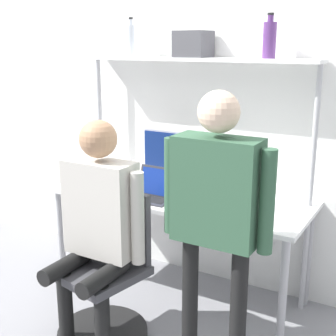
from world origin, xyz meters
TOP-DOWN VIEW (x-y plane):
  - ground_plane at (0.00, 0.00)m, footprint 12.00×12.00m
  - wall_back at (0.00, 0.75)m, footprint 8.00×0.06m
  - desk at (0.00, 0.37)m, footprint 1.84×0.70m
  - shelf_unit at (0.00, 0.60)m, footprint 1.75×0.23m
  - monitor at (-0.15, 0.54)m, footprint 0.47×0.23m
  - laptop at (-0.10, 0.22)m, footprint 0.28×0.21m
  - cell_phone at (0.14, 0.17)m, footprint 0.07×0.15m
  - office_chair at (-0.12, -0.33)m, footprint 0.56×0.56m
  - person_seated at (-0.13, -0.38)m, footprint 0.59×0.47m
  - person_standing at (0.59, -0.29)m, footprint 0.61×0.21m
  - bottle_clear at (-0.53, 0.60)m, footprint 0.06×0.06m
  - bottle_purple at (0.53, 0.60)m, footprint 0.08×0.08m
  - storage_box at (-0.01, 0.60)m, footprint 0.23×0.21m

SIDE VIEW (x-z plane):
  - ground_plane at x=0.00m, z-range 0.00..0.00m
  - office_chair at x=-0.12m, z-range -0.18..0.75m
  - desk at x=0.00m, z-range 0.30..1.06m
  - cell_phone at x=0.14m, z-range 0.76..0.77m
  - laptop at x=-0.10m, z-range 0.71..0.92m
  - person_seated at x=-0.13m, z-range 0.13..1.50m
  - monitor at x=-0.15m, z-range 0.77..1.18m
  - person_standing at x=0.59m, z-range 0.22..1.79m
  - wall_back at x=0.00m, z-range 0.00..2.70m
  - shelf_unit at x=0.00m, z-range 0.58..2.28m
  - storage_box at x=-0.01m, z-range 1.69..1.87m
  - bottle_purple at x=0.53m, z-range 1.67..1.95m
  - bottle_clear at x=-0.53m, z-range 1.67..1.95m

